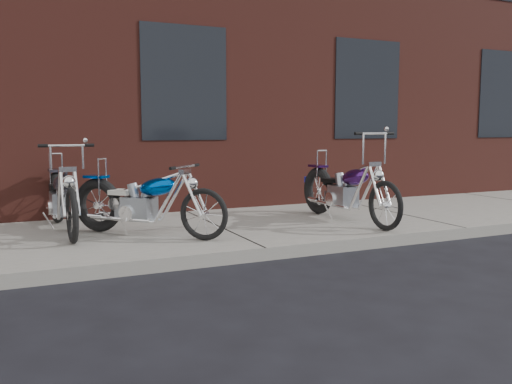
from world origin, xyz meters
name	(u,v)px	position (x,y,z in m)	size (l,w,h in m)	color
ground	(266,261)	(0.00, 0.00, 0.00)	(120.00, 120.00, 0.00)	black
sidewalk	(219,232)	(0.00, 1.50, 0.07)	(22.00, 3.00, 0.15)	gray
building_brick	(122,22)	(0.00, 8.00, 4.00)	(22.00, 10.00, 8.00)	#5C261E
chopper_purple	(346,192)	(1.85, 1.16, 0.56)	(0.56, 2.30, 1.29)	black
chopper_blue	(145,204)	(-1.06, 1.27, 0.54)	(1.60, 1.64, 0.95)	black
chopper_third	(63,200)	(-1.97, 2.00, 0.56)	(0.55, 2.27, 1.15)	black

